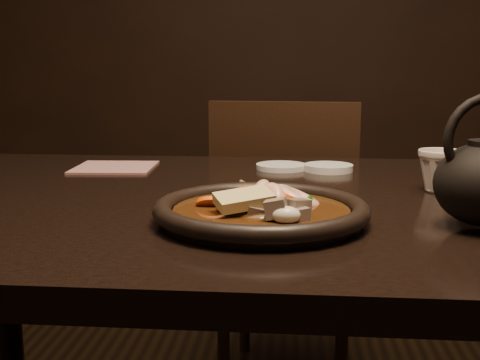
# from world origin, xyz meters

# --- Properties ---
(wall_back) EXTENTS (5.00, 0.02, 2.80)m
(wall_back) POSITION_xyz_m (0.00, 3.00, 1.40)
(wall_back) COLOR black
(wall_back) RESTS_ON floor
(table) EXTENTS (1.60, 0.90, 0.75)m
(table) POSITION_xyz_m (0.00, 0.00, 0.67)
(table) COLOR black
(table) RESTS_ON floor
(chair) EXTENTS (0.45, 0.45, 0.88)m
(chair) POSITION_xyz_m (-0.03, 0.70, 0.48)
(chair) COLOR black
(chair) RESTS_ON floor
(plate) EXTENTS (0.30, 0.30, 0.03)m
(plate) POSITION_xyz_m (-0.06, -0.18, 0.77)
(plate) COLOR black
(plate) RESTS_ON table
(stirfry) EXTENTS (0.18, 0.18, 0.06)m
(stirfry) POSITION_xyz_m (-0.06, -0.18, 0.77)
(stirfry) COLOR #361C09
(stirfry) RESTS_ON plate
(soy_dish) EXTENTS (0.10, 0.10, 0.01)m
(soy_dish) POSITION_xyz_m (0.05, 0.26, 0.76)
(soy_dish) COLOR white
(soy_dish) RESTS_ON table
(saucer_left) EXTENTS (0.11, 0.11, 0.01)m
(saucer_left) POSITION_xyz_m (-0.04, 0.27, 0.76)
(saucer_left) COLOR white
(saucer_left) RESTS_ON table
(tea_cup) EXTENTS (0.09, 0.08, 0.08)m
(tea_cup) POSITION_xyz_m (0.23, 0.06, 0.79)
(tea_cup) COLOR beige
(tea_cup) RESTS_ON table
(chopsticks) EXTENTS (0.09, 0.20, 0.01)m
(chopsticks) POSITION_xyz_m (-0.07, 0.01, 0.75)
(chopsticks) COLOR #A27C5C
(chopsticks) RESTS_ON table
(napkin) EXTENTS (0.17, 0.17, 0.00)m
(napkin) POSITION_xyz_m (-0.40, 0.25, 0.75)
(napkin) COLOR #925F5A
(napkin) RESTS_ON table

